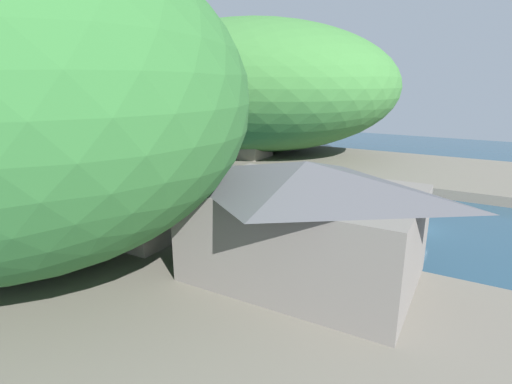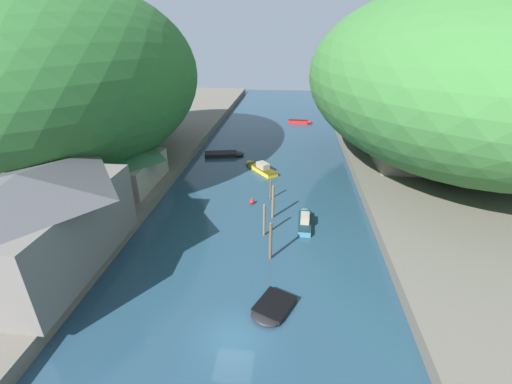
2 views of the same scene
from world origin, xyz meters
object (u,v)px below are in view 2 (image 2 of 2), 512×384
at_px(boathouse_shed, 126,166).
at_px(boat_far_upstream, 305,220).
at_px(right_bank_cottage, 402,145).
at_px(waterfront_building, 30,220).
at_px(person_on_quay, 79,252).
at_px(boat_near_quay, 301,122).
at_px(boat_moored_right, 226,154).
at_px(boat_yellow_tender, 272,309).
at_px(boat_open_rowboat, 260,167).
at_px(channel_buoy_near, 252,201).

xyz_separation_m(boathouse_shed, boat_far_upstream, (20.20, -4.98, -2.92)).
bearing_deg(boathouse_shed, right_bank_cottage, 15.56).
distance_m(waterfront_building, person_on_quay, 4.02).
height_order(boathouse_shed, boat_near_quay, boathouse_shed).
relative_size(right_bank_cottage, boat_near_quay, 1.57).
distance_m(right_bank_cottage, boat_far_upstream, 19.13).
distance_m(boathouse_shed, boat_moored_right, 16.62).
bearing_deg(person_on_quay, boathouse_shed, 19.19).
height_order(boat_yellow_tender, person_on_quay, person_on_quay).
relative_size(right_bank_cottage, person_on_quay, 4.56).
relative_size(boat_yellow_tender, boat_open_rowboat, 0.64).
height_order(boat_near_quay, boat_open_rowboat, boat_open_rowboat).
bearing_deg(waterfront_building, channel_buoy_near, 42.86).
xyz_separation_m(boat_near_quay, boat_moored_right, (-11.59, -20.99, -0.04)).
height_order(boathouse_shed, channel_buoy_near, boathouse_shed).
xyz_separation_m(waterfront_building, boat_yellow_tender, (17.69, -2.12, -4.68)).
height_order(boat_moored_right, person_on_quay, person_on_quay).
relative_size(waterfront_building, boat_open_rowboat, 2.35).
xyz_separation_m(right_bank_cottage, boat_far_upstream, (-12.44, -14.07, -3.64)).
relative_size(boathouse_shed, boat_near_quay, 1.95).
height_order(waterfront_building, boat_yellow_tender, waterfront_building).
height_order(right_bank_cottage, boat_open_rowboat, right_bank_cottage).
relative_size(boathouse_shed, boat_far_upstream, 1.83).
xyz_separation_m(boat_far_upstream, channel_buoy_near, (-5.63, 3.61, -0.12)).
height_order(boat_near_quay, boat_far_upstream, boat_far_upstream).
bearing_deg(boathouse_shed, channel_buoy_near, -5.38).
height_order(boat_open_rowboat, person_on_quay, person_on_quay).
xyz_separation_m(boathouse_shed, channel_buoy_near, (14.57, -1.37, -3.03)).
xyz_separation_m(boat_yellow_tender, boat_moored_right, (-8.89, 30.75, 0.05)).
height_order(right_bank_cottage, boat_moored_right, right_bank_cottage).
relative_size(boat_yellow_tender, boat_moored_right, 0.63).
height_order(boat_far_upstream, boat_moored_right, boat_far_upstream).
bearing_deg(boat_far_upstream, channel_buoy_near, 149.54).
bearing_deg(channel_buoy_near, boat_near_quay, 80.82).
xyz_separation_m(waterfront_building, right_bank_cottage, (32.62, 23.96, -0.86)).
distance_m(waterfront_building, boat_open_rowboat, 27.94).
height_order(boat_far_upstream, channel_buoy_near, boat_far_upstream).
distance_m(boat_yellow_tender, boat_far_upstream, 12.27).
bearing_deg(boat_far_upstream, boat_open_rowboat, 115.01).
bearing_deg(boathouse_shed, boat_far_upstream, -13.85).
relative_size(waterfront_building, boat_near_quay, 2.91).
relative_size(boat_near_quay, channel_buoy_near, 6.49).
bearing_deg(channel_buoy_near, waterfront_building, -137.14).
bearing_deg(boat_near_quay, right_bank_cottage, 30.18).
height_order(boat_open_rowboat, boat_moored_right, boat_open_rowboat).
bearing_deg(channel_buoy_near, right_bank_cottage, 30.07).
distance_m(waterfront_building, boat_near_quay, 53.83).
bearing_deg(boat_moored_right, boathouse_shed, -43.71).
relative_size(boat_far_upstream, channel_buoy_near, 6.93).
distance_m(boat_far_upstream, person_on_quay, 19.85).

